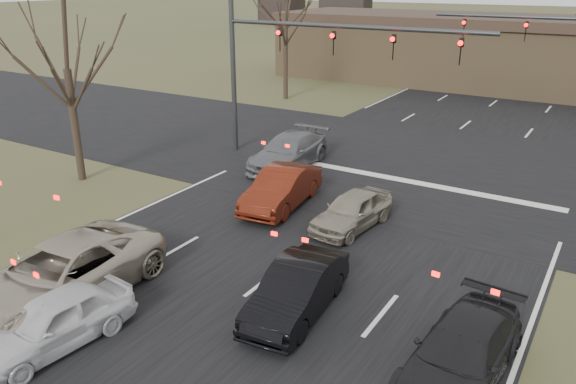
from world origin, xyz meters
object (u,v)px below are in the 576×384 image
at_px(mast_arm_near, 292,50).
at_px(car_grey_ahead, 289,151).
at_px(car_charcoal_sedan, 461,353).
at_px(car_red_ahead, 282,188).
at_px(car_silver_ahead, 352,211).
at_px(building, 547,54).
at_px(car_silver_suv, 62,274).
at_px(car_white_sedan, 54,321).
at_px(car_black_hatch, 297,290).

distance_m(mast_arm_near, car_grey_ahead, 4.46).
xyz_separation_m(car_charcoal_sedan, car_grey_ahead, (-10.66, 10.37, 0.10)).
distance_m(car_red_ahead, car_silver_ahead, 3.10).
bearing_deg(building, car_silver_suv, -98.81).
xyz_separation_m(building, car_charcoal_sedan, (3.85, -36.33, -2.03)).
bearing_deg(car_silver_suv, car_charcoal_sedan, 11.05).
relative_size(mast_arm_near, car_silver_suv, 2.09).
relative_size(car_grey_ahead, car_red_ahead, 1.15).
xyz_separation_m(building, car_silver_ahead, (-1.50, -30.47, -2.03)).
relative_size(car_white_sedan, car_silver_ahead, 1.03).
height_order(car_silver_suv, car_silver_ahead, car_silver_suv).
xyz_separation_m(mast_arm_near, car_white_sedan, (2.70, -15.11, -4.42)).
relative_size(car_silver_suv, car_silver_ahead, 1.56).
relative_size(building, mast_arm_near, 3.50).
bearing_deg(car_silver_ahead, car_red_ahead, 179.54).
relative_size(car_black_hatch, car_red_ahead, 0.92).
relative_size(car_charcoal_sedan, car_red_ahead, 0.99).
xyz_separation_m(car_silver_suv, car_charcoal_sedan, (9.85, 2.40, -0.17)).
relative_size(car_silver_suv, car_white_sedan, 1.51).
bearing_deg(car_black_hatch, car_red_ahead, 119.06).
bearing_deg(mast_arm_near, car_grey_ahead, -66.17).
distance_m(car_silver_suv, car_charcoal_sedan, 10.14).
relative_size(car_red_ahead, car_silver_ahead, 1.19).
xyz_separation_m(building, car_silver_suv, (-6.00, -38.72, -1.86)).
distance_m(car_charcoal_sedan, car_grey_ahead, 14.88).
height_order(car_white_sedan, car_charcoal_sedan, car_white_sedan).
height_order(building, car_black_hatch, building).
relative_size(mast_arm_near, car_red_ahead, 2.74).
height_order(car_white_sedan, car_grey_ahead, car_grey_ahead).
bearing_deg(car_black_hatch, car_silver_suv, -159.91).
xyz_separation_m(car_charcoal_sedan, car_red_ahead, (-8.43, 6.23, 0.09)).
xyz_separation_m(car_white_sedan, car_red_ahead, (-0.05, 10.01, 0.07)).
bearing_deg(car_black_hatch, building, 83.10).
xyz_separation_m(car_white_sedan, car_silver_ahead, (3.03, 9.64, -0.02)).
relative_size(car_silver_suv, car_grey_ahead, 1.14).
height_order(car_silver_suv, car_red_ahead, car_silver_suv).
bearing_deg(car_grey_ahead, building, 72.33).
relative_size(car_white_sedan, car_grey_ahead, 0.76).
height_order(mast_arm_near, car_black_hatch, mast_arm_near).
distance_m(car_grey_ahead, car_silver_ahead, 6.97).
bearing_deg(car_silver_ahead, mast_arm_near, 142.68).
xyz_separation_m(mast_arm_near, car_silver_suv, (1.23, -13.72, -4.27)).
bearing_deg(mast_arm_near, building, 73.87).
xyz_separation_m(mast_arm_near, car_charcoal_sedan, (11.08, -11.33, -4.44)).
distance_m(car_black_hatch, car_charcoal_sedan, 4.30).
distance_m(mast_arm_near, car_black_hatch, 13.64).
xyz_separation_m(mast_arm_near, car_black_hatch, (6.80, -10.97, -4.41)).
height_order(mast_arm_near, car_red_ahead, mast_arm_near).
height_order(car_silver_suv, car_grey_ahead, car_silver_suv).
bearing_deg(car_silver_ahead, car_black_hatch, -72.66).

